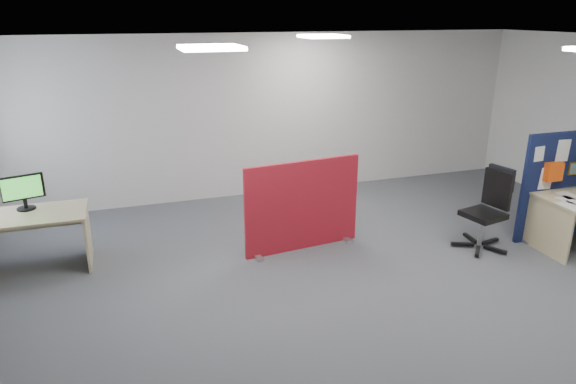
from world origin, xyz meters
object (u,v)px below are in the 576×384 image
object	(u,v)px
monitor_second	(23,191)
office_chair	(490,204)
navy_divider	(575,184)
second_desk	(23,228)
red_divider	(303,207)

from	to	relation	value
monitor_second	office_chair	distance (m)	5.90
monitor_second	navy_divider	bearing A→B (deg)	-26.31
navy_divider	second_desk	xyz separation A→B (m)	(-7.14, 1.25, -0.22)
second_desk	navy_divider	bearing A→B (deg)	-9.91
monitor_second	office_chair	world-z (taller)	monitor_second
monitor_second	red_divider	bearing A→B (deg)	-26.05
navy_divider	red_divider	size ratio (longest dim) A/B	1.14
navy_divider	second_desk	distance (m)	7.25
red_divider	office_chair	distance (m)	2.48
office_chair	navy_divider	bearing A→B (deg)	-13.55
navy_divider	red_divider	world-z (taller)	navy_divider
red_divider	navy_divider	bearing A→B (deg)	-17.94
office_chair	red_divider	bearing A→B (deg)	151.18
navy_divider	monitor_second	xyz separation A→B (m)	(-7.09, 1.39, 0.21)
navy_divider	monitor_second	distance (m)	7.23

